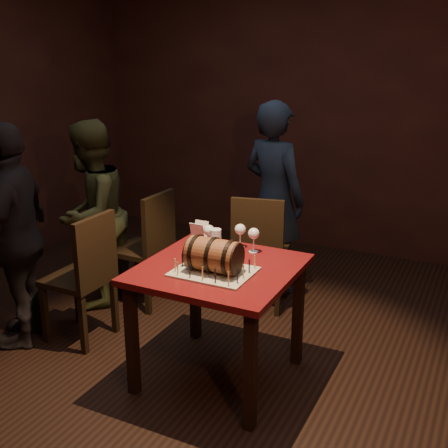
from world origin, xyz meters
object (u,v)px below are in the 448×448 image
object	(u,v)px
barrel_cake	(214,255)
pint_of_ale	(216,241)
chair_left_rear	(149,243)
person_left_front	(16,236)
wine_glass_right	(254,235)
pub_table	(219,283)
wine_glass_left	(209,232)
person_left_rear	(91,215)
chair_back	(259,247)
chair_left_front	(86,271)
wine_glass_mid	(240,231)
person_back	(274,198)

from	to	relation	value
barrel_cake	pint_of_ale	xyz separation A→B (m)	(-0.15, 0.31, -0.04)
chair_left_rear	person_left_front	xyz separation A→B (m)	(-0.48, -0.88, 0.25)
barrel_cake	wine_glass_right	bearing A→B (deg)	80.31
pub_table	wine_glass_left	xyz separation A→B (m)	(-0.19, 0.24, 0.23)
barrel_cake	person_left_rear	distance (m)	1.55
wine_glass_right	person_left_front	world-z (taller)	person_left_front
chair_back	chair_left_front	world-z (taller)	same
barrel_cake	chair_left_rear	size ratio (longest dim) A/B	0.39
barrel_cake	chair_left_rear	distance (m)	1.32
barrel_cake	pub_table	bearing A→B (deg)	100.26
wine_glass_mid	pint_of_ale	size ratio (longest dim) A/B	1.07
wine_glass_mid	wine_glass_left	bearing A→B (deg)	-147.51
person_left_rear	person_back	bearing A→B (deg)	118.80
pint_of_ale	person_back	distance (m)	1.22
wine_glass_right	chair_left_rear	size ratio (longest dim) A/B	0.17
chair_left_rear	person_left_front	size ratio (longest dim) A/B	0.60
person_left_front	pint_of_ale	bearing A→B (deg)	81.87
wine_glass_mid	chair_left_front	world-z (taller)	chair_left_front
pint_of_ale	person_back	world-z (taller)	person_back
chair_left_rear	chair_back	bearing A→B (deg)	20.26
barrel_cake	pint_of_ale	distance (m)	0.35
barrel_cake	person_back	xyz separation A→B (m)	(-0.23, 1.53, -0.06)
pint_of_ale	wine_glass_left	bearing A→B (deg)	156.19
wine_glass_right	pint_of_ale	world-z (taller)	wine_glass_right
wine_glass_right	person_left_front	size ratio (longest dim) A/B	0.10
person_back	person_left_front	distance (m)	2.02
wine_glass_right	person_back	distance (m)	1.16
chair_back	person_left_front	bearing A→B (deg)	-137.62
chair_back	person_left_rear	world-z (taller)	person_left_rear
wine_glass_mid	person_back	size ratio (longest dim) A/B	0.10
person_left_front	person_left_rear	bearing A→B (deg)	150.89
wine_glass_right	chair_left_rear	bearing A→B (deg)	159.96
chair_left_rear	chair_left_front	size ratio (longest dim) A/B	1.00
pint_of_ale	person_left_rear	bearing A→B (deg)	165.84
person_left_rear	wine_glass_right	bearing A→B (deg)	73.17
barrel_cake	wine_glass_mid	world-z (taller)	barrel_cake
wine_glass_right	barrel_cake	bearing A→B (deg)	-99.69
wine_glass_right	chair_left_front	xyz separation A→B (m)	(-1.12, -0.30, -0.35)
chair_left_front	person_back	bearing A→B (deg)	59.98
pub_table	wine_glass_mid	size ratio (longest dim) A/B	5.59
barrel_cake	person_left_rear	world-z (taller)	person_left_rear
wine_glass_mid	person_left_front	distance (m)	1.52
pub_table	person_left_front	size ratio (longest dim) A/B	0.58
wine_glass_left	wine_glass_right	xyz separation A→B (m)	(0.28, 0.07, 0.00)
wine_glass_mid	chair_left_rear	xyz separation A→B (m)	(-0.95, 0.35, -0.34)
wine_glass_mid	person_back	world-z (taller)	person_back
wine_glass_right	pint_of_ale	xyz separation A→B (m)	(-0.22, -0.10, -0.05)
wine_glass_left	chair_left_rear	xyz separation A→B (m)	(-0.78, 0.46, -0.35)
wine_glass_left	pint_of_ale	distance (m)	0.08
barrel_cake	wine_glass_mid	distance (m)	0.45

